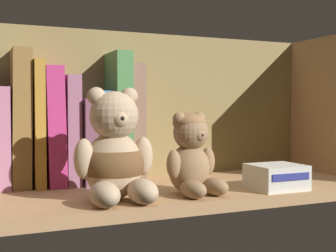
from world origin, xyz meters
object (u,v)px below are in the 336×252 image
object	(u,v)px
book_10	(101,137)
book_7	(52,126)
book_4	(2,138)
book_6	(36,124)
teddy_bear_larger	(115,156)
small_product_box	(276,177)
book_12	(132,122)
book_11	(116,117)
book_8	(69,130)
book_9	(86,141)
teddy_bear_smaller	(191,155)
book_5	(20,119)

from	to	relation	value
book_10	book_7	bearing A→B (deg)	180.00
book_4	book_7	world-z (taller)	book_7
book_6	teddy_bear_larger	size ratio (longest dim) A/B	1.30
book_10	small_product_box	distance (cm)	33.67
small_product_box	book_6	bearing A→B (deg)	151.94
book_12	small_product_box	distance (cm)	29.80
book_11	book_10	bearing A→B (deg)	180.00
book_10	teddy_bear_larger	world-z (taller)	same
book_10	teddy_bear_larger	xyz separation A→B (cm)	(-2.78, -18.27, -1.85)
book_7	book_8	size ratio (longest dim) A/B	1.07
book_10	book_4	bearing A→B (deg)	180.00
book_12	small_product_box	size ratio (longest dim) A/B	2.56
book_6	book_7	distance (cm)	2.86
book_9	book_10	size ratio (longest dim) A/B	0.91
book_4	small_product_box	world-z (taller)	book_4
book_7	book_11	distance (cm)	12.39
book_6	book_8	bearing A→B (deg)	0.00
book_12	small_product_box	xyz separation A→B (cm)	(19.76, -20.30, -9.25)
book_4	teddy_bear_smaller	distance (cm)	33.85
book_4	book_7	size ratio (longest dim) A/B	0.82
book_9	teddy_bear_smaller	size ratio (longest dim) A/B	1.17
book_6	teddy_bear_smaller	world-z (taller)	book_6
book_9	teddy_bear_smaller	distance (cm)	22.76
book_7	small_product_box	xyz separation A→B (cm)	(35.27, -20.30, -8.67)
book_8	teddy_bear_smaller	size ratio (longest dim) A/B	1.49
book_12	teddy_bear_smaller	bearing A→B (deg)	-77.36
book_6	book_7	bearing A→B (deg)	0.00
book_8	teddy_bear_larger	world-z (taller)	book_8
book_10	small_product_box	xyz separation A→B (cm)	(26.05, -20.30, -6.55)
book_4	book_7	distance (cm)	8.92
book_5	small_product_box	world-z (taller)	book_5
book_11	book_12	world-z (taller)	book_11
book_7	book_8	xyz separation A→B (cm)	(3.17, 0.00, -0.75)
book_9	small_product_box	distance (cm)	35.89
book_7	book_4	bearing A→B (deg)	180.00
book_7	book_9	distance (cm)	6.87
book_8	book_9	xyz separation A→B (cm)	(3.07, 0.00, -2.12)
teddy_bear_larger	small_product_box	distance (cm)	29.28
teddy_bear_smaller	book_7	bearing A→B (deg)	136.93
book_10	book_11	world-z (taller)	book_11
book_7	book_9	bearing A→B (deg)	0.00
book_7	teddy_bear_smaller	xyz separation A→B (cm)	(19.62, -18.35, -4.40)
book_5	book_9	bearing A→B (deg)	0.00
book_8	book_12	xyz separation A→B (cm)	(12.34, 0.00, 1.33)
book_9	book_12	xyz separation A→B (cm)	(9.27, 0.00, 3.45)
book_6	teddy_bear_larger	distance (cm)	20.97
book_8	small_product_box	distance (cm)	38.80
teddy_bear_larger	teddy_bear_smaller	bearing A→B (deg)	-0.32
book_4	book_6	xyz separation A→B (cm)	(5.90, 0.00, 2.44)
book_6	book_7	size ratio (longest dim) A/B	1.05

